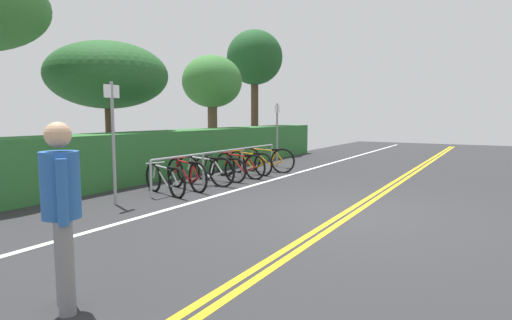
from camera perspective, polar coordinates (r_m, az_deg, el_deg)
name	(u,v)px	position (r m, az deg, el deg)	size (l,w,h in m)	color
ground_plane	(349,215)	(7.44, 12.61, -7.33)	(39.81, 11.45, 0.05)	#2B2B2D
centre_line_yellow_inner	(354,214)	(7.41, 13.21, -7.18)	(35.83, 0.10, 0.00)	gold
centre_line_yellow_outer	(344,213)	(7.45, 12.03, -7.07)	(35.83, 0.10, 0.00)	gold
bike_lane_stripe_white	(213,197)	(8.74, -5.93, -5.02)	(35.83, 0.12, 0.00)	white
bike_rack	(224,157)	(10.72, -4.43, 0.35)	(5.26, 0.05, 0.80)	#9EA0A5
bicycle_0	(165,180)	(9.12, -12.39, -2.63)	(0.64, 1.61, 0.69)	black
bicycle_1	(186,175)	(9.61, -9.52, -1.98)	(0.63, 1.60, 0.74)	black
bicycle_2	(205,170)	(10.20, -7.05, -1.42)	(0.46, 1.76, 0.76)	black
bicycle_3	(220,169)	(10.75, -5.01, -1.21)	(0.46, 1.64, 0.68)	black
bicycle_4	(240,165)	(11.32, -2.24, -0.74)	(0.46, 1.72, 0.71)	black
bicycle_5	(250,163)	(12.00, -0.89, -0.38)	(0.52, 1.70, 0.70)	black
bicycle_6	(266,160)	(12.47, 1.36, 0.03)	(0.46, 1.81, 0.77)	black
pedestrian	(61,204)	(3.94, -25.10, -5.43)	(0.32, 0.43, 1.63)	slate
sign_post_near	(113,132)	(8.20, -18.99, 3.70)	(0.36, 0.06, 2.31)	gray
sign_post_far	(277,129)	(13.65, 2.90, 4.32)	(0.36, 0.08, 2.07)	gray
hedge_backdrop	(199,149)	(13.10, -7.84, 1.44)	(14.21, 1.21, 1.25)	#2D6B30
tree_mid	(108,76)	(12.56, -19.67, 10.83)	(3.33, 3.33, 3.73)	#473323
tree_far_right	(212,83)	(15.32, -6.03, 10.46)	(2.16, 2.16, 3.84)	brown
tree_extra	(255,59)	(18.73, -0.19, 13.69)	(2.44, 2.44, 5.39)	#473323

